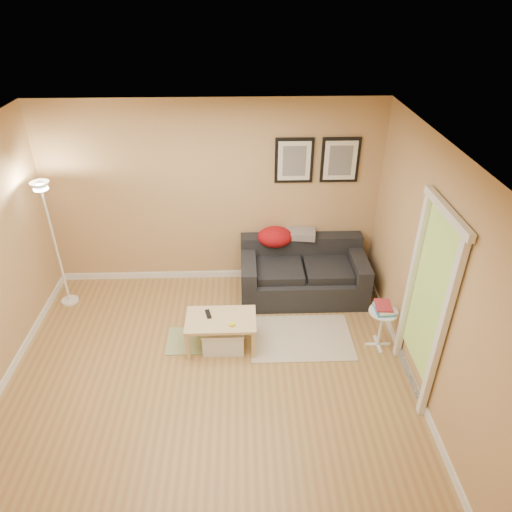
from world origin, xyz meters
name	(u,v)px	position (x,y,z in m)	size (l,w,h in m)	color
floor	(210,376)	(0.00, 0.00, 0.00)	(4.50, 4.50, 0.00)	#A37E45
ceiling	(193,152)	(0.00, 0.00, 2.60)	(4.50, 4.50, 0.00)	white
wall_back	(212,196)	(0.00, 2.00, 1.30)	(4.50, 4.50, 0.00)	tan
wall_front	(182,465)	(0.00, -2.00, 1.30)	(4.50, 4.50, 0.00)	tan
wall_right	(430,276)	(2.25, 0.00, 1.30)	(4.00, 4.00, 0.00)	tan
baseboard_back	(217,274)	(0.00, 1.99, 0.05)	(4.50, 0.02, 0.10)	white
baseboard_left	(7,377)	(-2.24, 0.00, 0.05)	(0.02, 4.00, 0.10)	white
baseboard_right	(407,368)	(2.24, 0.00, 0.05)	(0.02, 4.00, 0.10)	white
sofa	(303,271)	(1.22, 1.53, 0.38)	(1.70, 0.90, 0.75)	black
red_throw	(275,237)	(0.84, 1.80, 0.77)	(0.48, 0.36, 0.28)	#A10E17
plaid_throw	(300,234)	(1.19, 1.86, 0.78)	(0.42, 0.26, 0.10)	tan
framed_print_left	(294,161)	(1.08, 1.98, 1.80)	(0.50, 0.04, 0.60)	black
framed_print_right	(340,160)	(1.68, 1.98, 1.80)	(0.50, 0.04, 0.60)	black
area_rug	(301,338)	(1.10, 0.59, 0.01)	(1.25, 0.85, 0.01)	beige
green_runner	(196,340)	(-0.20, 0.59, 0.01)	(0.70, 0.50, 0.01)	#668C4C
coffee_table	(221,332)	(0.12, 0.50, 0.21)	(0.83, 0.50, 0.41)	#DDC386
remote_control	(208,314)	(-0.03, 0.58, 0.42)	(0.05, 0.16, 0.02)	black
tape_roll	(232,324)	(0.26, 0.37, 0.43)	(0.07, 0.07, 0.03)	yellow
storage_bin	(223,337)	(0.15, 0.46, 0.15)	(0.50, 0.37, 0.31)	white
side_table	(380,328)	(2.02, 0.44, 0.26)	(0.34, 0.34, 0.52)	white
book_stack	(384,307)	(2.02, 0.45, 0.56)	(0.20, 0.27, 0.09)	teal
floor_lamp	(57,249)	(-2.00, 1.45, 0.84)	(0.23, 0.23, 1.77)	white
doorway	(424,308)	(2.20, -0.15, 1.02)	(0.12, 1.01, 2.13)	white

